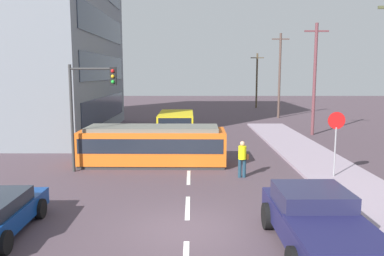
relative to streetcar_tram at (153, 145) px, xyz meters
name	(u,v)px	position (x,y,z in m)	size (l,w,h in m)	color
ground_plane	(189,158)	(1.87, 1.38, -1.03)	(120.00, 120.00, 0.00)	#4B3C44
sidewalk_curb_right	(338,176)	(8.67, -2.62, -0.96)	(3.20, 36.00, 0.14)	#9C8A9A
lane_stripe_1	(188,207)	(1.87, -6.62, -1.03)	(0.16, 2.40, 0.01)	silver
lane_stripe_2	(189,177)	(1.87, -2.62, -1.03)	(0.16, 2.40, 0.01)	silver
lane_stripe_3	(190,143)	(1.87, 6.00, -1.03)	(0.16, 2.40, 0.01)	silver
lane_stripe_4	(190,130)	(1.87, 12.00, -1.03)	(0.16, 2.40, 0.01)	silver
streetcar_tram	(153,145)	(0.00, 0.00, 0.00)	(7.46, 2.65, 2.00)	orange
city_bus	(176,123)	(0.84, 9.02, -0.01)	(2.59, 5.54, 1.77)	gold
pedestrian_crossing	(242,157)	(4.30, -2.60, -0.09)	(0.47, 0.36, 1.67)	#1B3849
pickup_truck_parked	(317,221)	(5.34, -9.93, -0.23)	(2.32, 5.02, 1.55)	#1B1B46
stop_sign	(336,131)	(8.36, -2.89, 1.16)	(0.76, 0.07, 2.88)	gray
traffic_light_mast	(89,98)	(-2.82, -1.53, 2.50)	(2.23, 0.33, 5.10)	#333333
utility_pole_mid	(315,77)	(11.27, 9.74, 3.34)	(1.80, 0.24, 8.38)	brown
utility_pole_far	(279,74)	(11.17, 21.14, 3.54)	(1.80, 0.24, 8.78)	#513D36
utility_pole_distant	(257,79)	(10.82, 33.34, 2.82)	(1.80, 0.24, 7.34)	#4E412E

